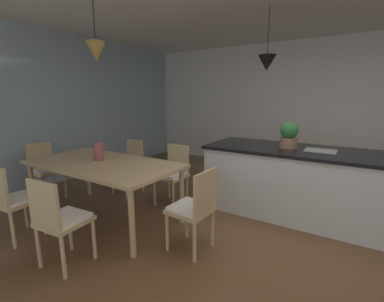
% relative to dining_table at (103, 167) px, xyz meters
% --- Properties ---
extents(ground_plane, '(10.00, 8.40, 0.04)m').
position_rel_dining_table_xyz_m(ground_plane, '(2.08, 0.64, -0.72)').
color(ground_plane, brown).
extents(wall_back_kitchen, '(10.00, 0.12, 2.70)m').
position_rel_dining_table_xyz_m(wall_back_kitchen, '(2.08, 3.90, 0.65)').
color(wall_back_kitchen, white).
rests_on(wall_back_kitchen, ground_plane).
extents(window_wall_left_glazing, '(0.06, 8.40, 2.70)m').
position_rel_dining_table_xyz_m(window_wall_left_glazing, '(-1.98, 0.64, 0.65)').
color(window_wall_left_glazing, '#9EB7C6').
rests_on(window_wall_left_glazing, ground_plane).
extents(dining_table, '(1.97, 1.02, 0.76)m').
position_rel_dining_table_xyz_m(dining_table, '(0.00, 0.00, 0.00)').
color(dining_table, tan).
rests_on(dining_table, ground_plane).
extents(chair_far_right, '(0.41, 0.41, 0.87)m').
position_rel_dining_table_xyz_m(chair_far_right, '(0.44, 0.88, -0.22)').
color(chair_far_right, tan).
rests_on(chair_far_right, ground_plane).
extents(chair_far_left, '(0.43, 0.43, 0.87)m').
position_rel_dining_table_xyz_m(chair_far_left, '(-0.44, 0.88, -0.22)').
color(chair_far_left, tan).
rests_on(chair_far_left, ground_plane).
extents(chair_near_left, '(0.43, 0.43, 0.87)m').
position_rel_dining_table_xyz_m(chair_near_left, '(-0.44, -0.88, -0.22)').
color(chair_near_left, tan).
rests_on(chair_near_left, ground_plane).
extents(chair_window_end, '(0.42, 0.42, 0.87)m').
position_rel_dining_table_xyz_m(chair_window_end, '(-1.36, 0.00, -0.22)').
color(chair_window_end, tan).
rests_on(chair_window_end, ground_plane).
extents(chair_kitchen_end, '(0.42, 0.42, 0.87)m').
position_rel_dining_table_xyz_m(chair_kitchen_end, '(1.36, -0.00, -0.22)').
color(chair_kitchen_end, tan).
rests_on(chair_kitchen_end, ground_plane).
extents(chair_near_right, '(0.43, 0.43, 0.87)m').
position_rel_dining_table_xyz_m(chair_near_right, '(0.45, -0.88, -0.22)').
color(chair_near_right, tan).
rests_on(chair_near_right, ground_plane).
extents(kitchen_island, '(2.29, 0.97, 0.91)m').
position_rel_dining_table_xyz_m(kitchen_island, '(2.01, 1.46, -0.23)').
color(kitchen_island, silver).
rests_on(kitchen_island, ground_plane).
extents(pendant_over_table, '(0.21, 0.21, 0.75)m').
position_rel_dining_table_xyz_m(pendant_over_table, '(0.18, -0.13, 1.35)').
color(pendant_over_table, black).
extents(pendant_over_island_main, '(0.23, 0.23, 0.80)m').
position_rel_dining_table_xyz_m(pendant_over_island_main, '(1.57, 1.46, 1.30)').
color(pendant_over_island_main, black).
extents(potted_plant_on_island, '(0.23, 0.23, 0.34)m').
position_rel_dining_table_xyz_m(potted_plant_on_island, '(1.92, 1.46, 0.38)').
color(potted_plant_on_island, '#8C664C').
rests_on(potted_plant_on_island, kitchen_island).
extents(vase_on_dining_table, '(0.13, 0.13, 0.23)m').
position_rel_dining_table_xyz_m(vase_on_dining_table, '(-0.13, 0.05, 0.18)').
color(vase_on_dining_table, '#994C51').
rests_on(vase_on_dining_table, dining_table).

